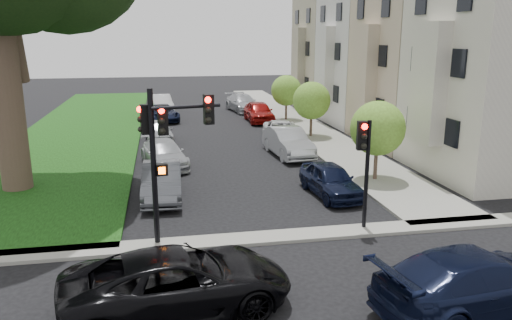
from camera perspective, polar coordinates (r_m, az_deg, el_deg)
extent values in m
plane|color=black|center=(15.23, 3.58, -11.90)|extent=(140.00, 140.00, 0.00)
cube|color=black|center=(38.23, -18.93, 3.42)|extent=(8.00, 44.00, 0.12)
cube|color=gray|center=(39.18, 4.55, 4.39)|extent=(3.50, 44.00, 0.12)
cube|color=gray|center=(16.98, 1.91, -8.82)|extent=(60.00, 1.00, 0.12)
cube|color=#A39D94|center=(26.62, 26.49, 9.08)|extent=(7.00, 7.40, 10.00)
cube|color=#A39D94|center=(24.55, 19.08, 8.29)|extent=(0.70, 2.20, 5.50)
cube|color=black|center=(24.63, 19.89, 10.58)|extent=(0.08, 3.60, 6.00)
cube|color=#9F917E|center=(32.92, 18.61, 10.51)|extent=(7.00, 7.40, 10.00)
cube|color=#9F917E|center=(31.26, 12.27, 9.84)|extent=(0.70, 2.20, 5.50)
cube|color=black|center=(31.33, 12.88, 11.65)|extent=(0.08, 3.60, 6.00)
cube|color=beige|center=(39.63, 13.29, 11.36)|extent=(7.00, 7.40, 10.00)
cube|color=beige|center=(38.27, 7.87, 10.77)|extent=(0.70, 2.20, 5.50)
cube|color=black|center=(38.32, 8.36, 12.25)|extent=(0.08, 3.60, 6.00)
cube|color=slate|center=(46.59, 9.52, 11.91)|extent=(7.00, 7.40, 10.00)
cube|color=slate|center=(45.44, 4.83, 11.36)|extent=(0.70, 2.20, 5.50)
cube|color=black|center=(45.48, 5.23, 12.62)|extent=(0.08, 3.60, 6.00)
cylinder|color=brown|center=(23.59, -26.68, 7.59)|extent=(1.26, 1.26, 9.19)
cylinder|color=brown|center=(23.85, 13.52, -0.28)|extent=(0.18, 0.18, 1.80)
sphere|color=#578427|center=(23.51, 13.74, 3.55)|extent=(2.52, 2.52, 2.52)
cylinder|color=brown|center=(33.34, 6.30, 4.06)|extent=(0.18, 0.18, 1.77)
sphere|color=#578427|center=(33.10, 6.37, 6.77)|extent=(2.47, 2.47, 2.47)
cylinder|color=brown|center=(39.78, 3.46, 5.72)|extent=(0.17, 0.17, 1.72)
sphere|color=#578427|center=(39.58, 3.49, 7.93)|extent=(2.40, 2.40, 2.40)
cylinder|color=black|center=(15.99, -11.59, -1.11)|extent=(0.21, 0.21, 5.11)
cylinder|color=black|center=(15.61, -7.97, 6.04)|extent=(2.14, 0.53, 0.12)
cube|color=black|center=(15.65, -10.62, 4.50)|extent=(0.34, 0.31, 0.93)
cube|color=black|center=(15.67, -5.43, 5.78)|extent=(0.34, 0.31, 0.93)
cube|color=black|center=(15.90, -12.57, 4.55)|extent=(0.31, 0.34, 0.93)
sphere|color=#FF0C05|center=(15.46, -10.67, 5.56)|extent=(0.20, 0.20, 0.20)
sphere|color=black|center=(15.56, -10.56, 3.27)|extent=(0.20, 0.20, 0.20)
cube|color=black|center=(15.99, -10.71, -1.07)|extent=(0.38, 0.31, 0.37)
cube|color=#FF5905|center=(15.85, -10.71, -1.20)|extent=(0.22, 0.03, 0.22)
cylinder|color=black|center=(17.52, 12.52, -1.85)|extent=(0.17, 0.17, 3.91)
cube|color=black|center=(17.09, 11.99, 2.74)|extent=(0.35, 0.32, 0.98)
sphere|color=#FF0C05|center=(16.89, 12.24, 3.73)|extent=(0.21, 0.21, 0.21)
imported|color=black|center=(12.77, -8.91, -13.56)|extent=(5.97, 3.43, 1.57)
imported|color=black|center=(13.77, 23.94, -12.49)|extent=(5.77, 3.15, 1.59)
imported|color=black|center=(21.39, 8.53, -2.27)|extent=(1.98, 4.19, 1.39)
imported|color=#999BA0|center=(28.13, 3.69, 2.06)|extent=(2.10, 4.97, 1.59)
imported|color=silver|center=(31.90, 2.85, 3.25)|extent=(2.93, 5.02, 1.31)
imported|color=maroon|center=(39.20, 0.34, 5.54)|extent=(1.92, 4.71, 1.60)
imported|color=#999BA0|center=(44.68, -1.52, 6.53)|extent=(2.93, 5.45, 1.50)
imported|color=#3F4247|center=(21.16, -10.68, -2.41)|extent=(1.69, 4.54, 1.48)
imported|color=#999BA0|center=(26.29, -10.46, 0.70)|extent=(2.74, 4.91, 1.34)
imported|color=#999BA0|center=(32.46, -11.02, 3.27)|extent=(1.94, 4.21, 1.40)
imported|color=black|center=(40.27, -10.64, 5.30)|extent=(2.88, 4.95, 1.30)
imported|color=silver|center=(44.95, -10.76, 6.35)|extent=(2.17, 4.80, 1.53)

